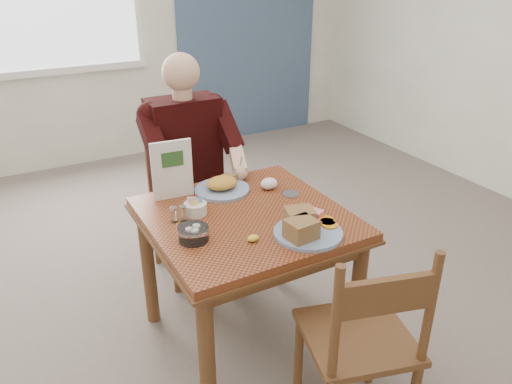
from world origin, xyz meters
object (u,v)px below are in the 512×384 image
diner (189,155)px  near_plate (305,227)px  chair_near (362,342)px  far_plate (222,185)px  table (246,235)px  chair_far (187,200)px

diner → near_plate: size_ratio=4.19×
chair_near → far_plate: 1.06m
table → near_plate: bearing=-64.5°
chair_far → chair_near: 1.52m
diner → far_plate: 0.42m
chair_far → chair_near: bearing=-84.8°
chair_far → near_plate: (0.14, -1.09, 0.31)m
chair_near → near_plate: 0.53m
table → chair_near: 0.75m
near_plate → far_plate: near_plate is taller
table → chair_near: size_ratio=0.97×
table → diner: bearing=90.0°
diner → chair_far: bearing=90.0°
chair_far → far_plate: (0.02, -0.50, 0.30)m
table → chair_far: chair_far is taller
chair_far → far_plate: bearing=-88.2°
table → chair_far: bearing=90.0°
chair_far → diner: 0.34m
chair_far → chair_near: (0.14, -1.51, 0.00)m
chair_far → near_plate: bearing=-82.8°
diner → near_plate: 1.01m
table → chair_far: size_ratio=0.97×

